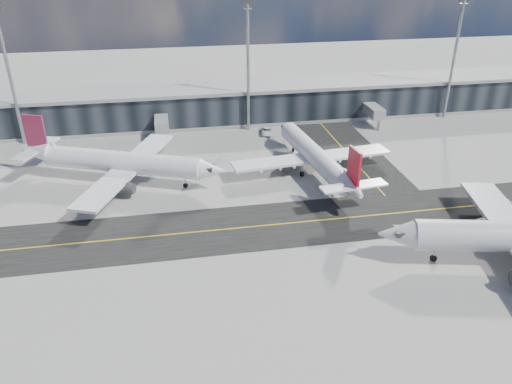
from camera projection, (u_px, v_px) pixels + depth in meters
ground at (301, 236)px, 75.86m from camera, size 300.00×300.00×0.00m
taxiway_lanes at (307, 201)px, 85.88m from camera, size 180.00×63.00×0.03m
terminal_concourse at (244, 104)px, 122.08m from camera, size 152.00×19.80×8.80m
floodlight_masts at (248, 63)px, 110.75m from camera, size 102.50×0.70×28.90m
airliner_af at (119, 162)px, 91.02m from camera, size 38.11×32.96×11.76m
airliner_redtail at (315, 156)px, 94.08m from camera, size 31.72×37.12×10.99m
baggage_tug at (343, 185)px, 89.37m from camera, size 3.24×1.86×1.95m
service_van at (267, 131)px, 114.61m from camera, size 3.26×5.65×1.48m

